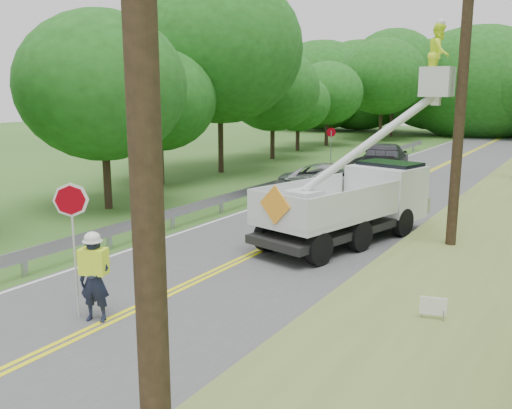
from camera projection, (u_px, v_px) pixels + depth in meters
The scene contains 12 objects.
ground at pixel (107, 323), 11.61m from camera, with size 140.00×140.00×0.00m, color #325320.
road at pixel (355, 206), 23.29m from camera, with size 7.20×96.00×0.03m.
guardrail at pixel (282, 183), 25.99m from camera, with size 0.18×48.00×0.77m.
utility_poles at pixel (505, 79), 22.18m from camera, with size 1.60×43.30×10.00m.
treeline_left at pixel (304, 74), 40.70m from camera, with size 10.27×58.12×11.46m.
treeline_horizon at pixel (506, 84), 57.52m from camera, with size 57.82×14.98×12.40m.
flagger at pixel (94, 273), 11.49m from camera, with size 1.10×0.68×2.94m.
bucket_truck at pixel (367, 193), 18.07m from camera, with size 4.83×7.11×6.66m.
suv_silver at pixel (334, 179), 25.53m from camera, with size 2.52×5.46×1.52m, color #ABAFB3.
suv_darkgrey at pixel (385, 158), 32.61m from camera, with size 2.49×6.12×1.78m, color #3A3B42.
stop_sign_permanent at pixel (331, 142), 32.95m from camera, with size 0.49×0.33×2.67m.
yard_sign at pixel (433, 307), 11.02m from camera, with size 0.51×0.17×0.76m.
Camera 1 is at (8.36, -7.61, 4.80)m, focal length 38.65 mm.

